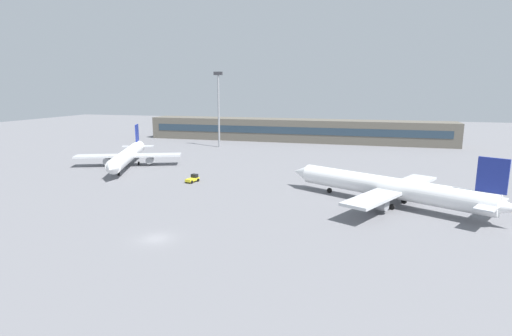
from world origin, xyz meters
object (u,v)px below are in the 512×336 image
object	(u,v)px
baggage_tug_yellow	(193,179)
floodlight_tower_west	(219,104)
airplane_near	(387,187)
airplane_mid	(128,155)

from	to	relation	value
baggage_tug_yellow	floodlight_tower_west	distance (m)	58.94
airplane_near	airplane_mid	xyz separation A→B (m)	(-67.73, 19.79, -0.16)
airplane_mid	baggage_tug_yellow	bearing A→B (deg)	-26.53
airplane_near	airplane_mid	distance (m)	70.56
baggage_tug_yellow	floodlight_tower_west	bearing A→B (deg)	104.48
baggage_tug_yellow	floodlight_tower_west	size ratio (longest dim) A/B	0.14
airplane_near	floodlight_tower_west	size ratio (longest dim) A/B	1.48
airplane_near	baggage_tug_yellow	distance (m)	43.21
baggage_tug_yellow	airplane_near	bearing A→B (deg)	-9.62
airplane_near	floodlight_tower_west	xyz separation A→B (m)	(-56.79, 62.43, 12.37)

